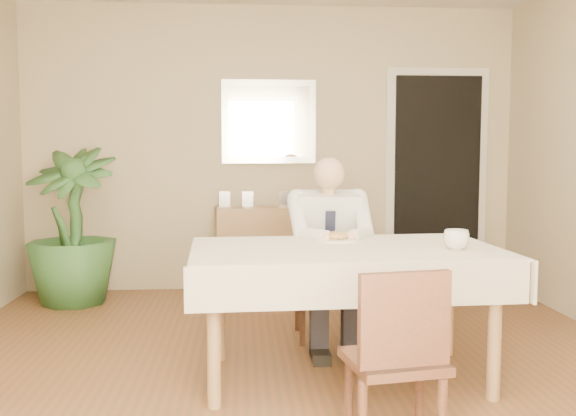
{
  "coord_description": "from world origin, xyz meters",
  "views": [
    {
      "loc": [
        -0.27,
        -3.44,
        1.3
      ],
      "look_at": [
        0.0,
        0.35,
        0.95
      ],
      "focal_mm": 40.0,
      "sensor_mm": 36.0,
      "label": 1
    }
  ],
  "objects": [
    {
      "name": "room",
      "position": [
        0.0,
        0.0,
        1.3
      ],
      "size": [
        5.0,
        5.02,
        2.6
      ],
      "color": "brown",
      "rests_on": "ground"
    },
    {
      "name": "window",
      "position": [
        0.0,
        -2.47,
        1.45
      ],
      "size": [
        1.34,
        0.04,
        1.44
      ],
      "color": "white",
      "rests_on": "room"
    },
    {
      "name": "doorway",
      "position": [
        1.55,
        2.46,
        1.0
      ],
      "size": [
        0.96,
        0.07,
        2.1
      ],
      "color": "white",
      "rests_on": "ground"
    },
    {
      "name": "mirror",
      "position": [
        -0.02,
        2.47,
        1.55
      ],
      "size": [
        0.86,
        0.04,
        0.76
      ],
      "color": "silver",
      "rests_on": "room"
    },
    {
      "name": "dining_table",
      "position": [
        0.3,
        0.08,
        0.67
      ],
      "size": [
        1.76,
        1.08,
        0.75
      ],
      "rotation": [
        0.0,
        0.0,
        0.04
      ],
      "color": "#916842",
      "rests_on": "ground"
    },
    {
      "name": "chair_far",
      "position": [
        0.3,
        0.96,
        0.5
      ],
      "size": [
        0.44,
        0.44,
        0.89
      ],
      "rotation": [
        0.0,
        0.0,
        0.04
      ],
      "color": "#47281B",
      "rests_on": "ground"
    },
    {
      "name": "chair_near",
      "position": [
        0.37,
        -0.87,
        0.45
      ],
      "size": [
        0.44,
        0.44,
        0.81
      ],
      "rotation": [
        0.0,
        0.0,
        0.16
      ],
      "color": "#47281B",
      "rests_on": "ground"
    },
    {
      "name": "seated_man",
      "position": [
        0.3,
        0.67,
        0.69
      ],
      "size": [
        0.48,
        0.72,
        1.24
      ],
      "color": "white",
      "rests_on": "ground"
    },
    {
      "name": "plate",
      "position": [
        0.29,
        0.32,
        0.76
      ],
      "size": [
        0.26,
        0.26,
        0.02
      ],
      "primitive_type": "cylinder",
      "color": "white",
      "rests_on": "dining_table"
    },
    {
      "name": "food",
      "position": [
        0.29,
        0.32,
        0.78
      ],
      "size": [
        0.14,
        0.14,
        0.06
      ],
      "primitive_type": "ellipsoid",
      "color": "olive",
      "rests_on": "dining_table"
    },
    {
      "name": "knife",
      "position": [
        0.33,
        0.26,
        0.78
      ],
      "size": [
        0.01,
        0.13,
        0.01
      ],
      "primitive_type": "cylinder",
      "rotation": [
        1.57,
        0.0,
        0.0
      ],
      "color": "silver",
      "rests_on": "dining_table"
    },
    {
      "name": "fork",
      "position": [
        0.25,
        0.26,
        0.78
      ],
      "size": [
        0.01,
        0.13,
        0.01
      ],
      "primitive_type": "cylinder",
      "rotation": [
        1.57,
        0.0,
        0.0
      ],
      "color": "silver",
      "rests_on": "dining_table"
    },
    {
      "name": "coffee_mug",
      "position": [
        0.89,
        -0.04,
        0.81
      ],
      "size": [
        0.18,
        0.18,
        0.11
      ],
      "primitive_type": "imported",
      "rotation": [
        0.0,
        0.0,
        0.36
      ],
      "color": "white",
      "rests_on": "dining_table"
    },
    {
      "name": "sideboard",
      "position": [
        -0.02,
        2.32,
        0.39
      ],
      "size": [
        1.0,
        0.43,
        0.78
      ],
      "primitive_type": "cube",
      "rotation": [
        0.0,
        0.0,
        0.1
      ],
      "color": "#916842",
      "rests_on": "ground"
    },
    {
      "name": "photo_frame_left",
      "position": [
        -0.43,
        2.38,
        0.85
      ],
      "size": [
        0.1,
        0.02,
        0.14
      ],
      "primitive_type": "cube",
      "color": "silver",
      "rests_on": "sideboard"
    },
    {
      "name": "photo_frame_center",
      "position": [
        -0.22,
        2.36,
        0.85
      ],
      "size": [
        0.1,
        0.02,
        0.14
      ],
      "primitive_type": "cube",
      "color": "silver",
      "rests_on": "sideboard"
    },
    {
      "name": "photo_frame_right",
      "position": [
        0.11,
        2.33,
        0.85
      ],
      "size": [
        0.1,
        0.02,
        0.14
      ],
      "primitive_type": "cube",
      "color": "silver",
      "rests_on": "sideboard"
    },
    {
      "name": "potted_palm",
      "position": [
        -1.7,
        2.01,
        0.66
      ],
      "size": [
        0.88,
        0.88,
        1.32
      ],
      "primitive_type": "imported",
      "rotation": [
        0.0,
        0.0,
        -0.23
      ],
      "color": "#2A5525",
      "rests_on": "ground"
    }
  ]
}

